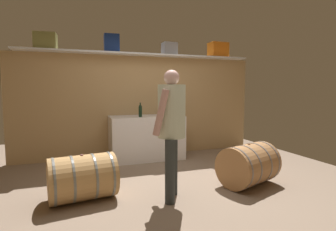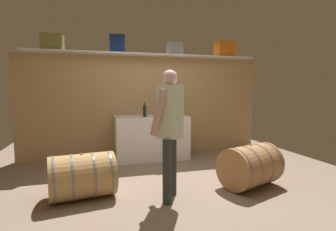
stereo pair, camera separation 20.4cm
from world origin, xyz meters
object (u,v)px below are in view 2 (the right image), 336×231
wine_bottle_green (166,109)px  wine_glass (165,110)px  work_cabinet (151,137)px  toolcase_orange (225,50)px  toolcase_olive (53,42)px  winemaker_pouring (169,121)px  wine_bottle_dark (145,110)px  toolcase_grey (175,49)px  wine_bottle_clear (179,108)px  wine_barrel_far (82,176)px  wine_barrel_near (250,166)px  toolcase_navy (117,44)px

wine_bottle_green → wine_glass: (0.03, 0.19, -0.05)m
work_cabinet → wine_glass: wine_glass is taller
toolcase_orange → work_cabinet: (-1.72, -0.24, -1.83)m
toolcase_olive → winemaker_pouring: toolcase_olive is taller
wine_bottle_dark → wine_glass: bearing=23.6°
wine_bottle_dark → winemaker_pouring: 1.86m
toolcase_grey → work_cabinet: bearing=-161.2°
wine_bottle_dark → wine_glass: wine_bottle_dark is taller
toolcase_orange → wine_glass: size_ratio=2.80×
toolcase_olive → wine_bottle_dark: size_ratio=1.37×
wine_bottle_clear → wine_barrel_far: 2.61m
toolcase_orange → wine_bottle_green: size_ratio=1.25×
wine_bottle_clear → wine_glass: size_ratio=2.23×
wine_barrel_near → winemaker_pouring: (-1.22, -0.09, 0.69)m
toolcase_orange → toolcase_grey: bearing=176.7°
toolcase_grey → toolcase_orange: 1.15m
toolcase_grey → work_cabinet: 1.90m
wine_bottle_green → winemaker_pouring: 1.92m
toolcase_grey → wine_bottle_green: toolcase_grey is taller
wine_bottle_dark → wine_glass: 0.50m
toolcase_navy → toolcase_orange: toolcase_navy is taller
toolcase_navy → wine_bottle_clear: toolcase_navy is taller
work_cabinet → winemaker_pouring: winemaker_pouring is taller
wine_glass → winemaker_pouring: (-0.50, -2.06, 0.03)m
toolcase_olive → toolcase_orange: toolcase_orange is taller
work_cabinet → wine_barrel_far: 2.10m
wine_bottle_dark → wine_barrel_far: bearing=-125.5°
wine_barrel_near → work_cabinet: bearing=98.2°
wine_bottle_dark → wine_glass: (0.46, 0.20, -0.02)m
toolcase_navy → wine_bottle_green: toolcase_navy is taller
toolcase_olive → wine_barrel_near: bearing=-33.6°
work_cabinet → wine_bottle_green: size_ratio=4.45×
wine_glass → toolcase_navy: bearing=168.9°
toolcase_grey → wine_bottle_clear: (0.02, -0.23, -1.22)m
wine_glass → wine_barrel_far: wine_glass is taller
wine_bottle_clear → wine_barrel_far: wine_bottle_clear is taller
wine_bottle_green → wine_barrel_near: size_ratio=0.34×
toolcase_grey → wine_glass: toolcase_grey is taller
wine_bottle_clear → winemaker_pouring: winemaker_pouring is taller
work_cabinet → winemaker_pouring: size_ratio=0.89×
toolcase_orange → toolcase_olive: bearing=176.7°
wine_barrel_far → wine_bottle_green: bearing=36.9°
toolcase_olive → wine_bottle_clear: toolcase_olive is taller
wine_barrel_near → wine_barrel_far: size_ratio=1.09×
toolcase_olive → toolcase_navy: toolcase_navy is taller
wine_bottle_green → wine_bottle_clear: 0.35m
wine_glass → winemaker_pouring: bearing=-103.8°
toolcase_orange → winemaker_pouring: size_ratio=0.25×
toolcase_navy → toolcase_orange: size_ratio=0.86×
wine_bottle_green → toolcase_olive: bearing=169.7°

